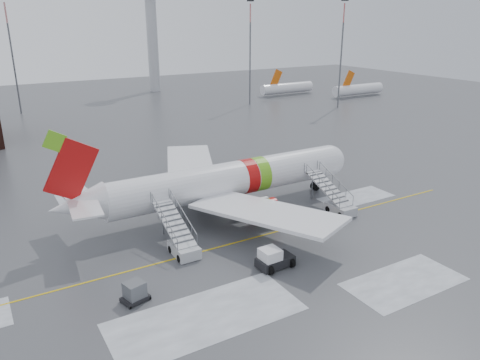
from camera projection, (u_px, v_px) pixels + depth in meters
ground at (215, 243)px, 44.57m from camera, size 260.00×260.00×0.00m
airliner at (223, 181)px, 50.91m from camera, size 35.03×32.97×11.18m
airstair_fwd at (336, 202)px, 51.43m from camera, size 2.05×7.70×3.48m
airstair_aft at (181, 241)px, 42.53m from camera, size 2.05×7.70×3.48m
pushback_tug at (273, 259)px, 39.91m from camera, size 3.25×2.49×1.82m
uld_container at (135, 292)px, 35.17m from camera, size 2.21×1.84×1.57m
control_tower at (151, 23)px, 130.06m from camera, size 6.40×6.40×30.00m
light_mast_far_ne at (250, 46)px, 110.58m from camera, size 1.20×1.20×24.25m
light_mast_far_n at (11, 49)px, 99.65m from camera, size 1.20×1.20×24.25m
light_mast_far_e at (342, 47)px, 106.85m from camera, size 1.20×1.20×24.25m
distant_aircraft at (310, 97)px, 126.58m from camera, size 35.00×18.00×8.00m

